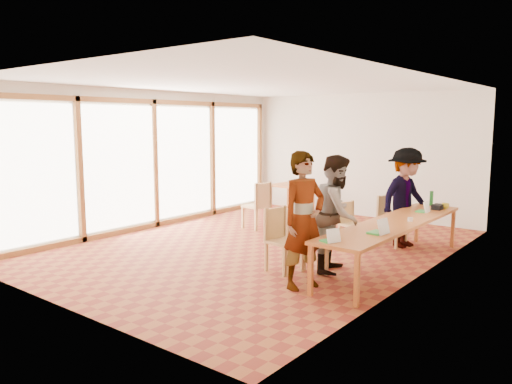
{
  "coord_description": "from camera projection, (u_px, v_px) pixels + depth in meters",
  "views": [
    {
      "loc": [
        5.57,
        -7.23,
        2.32
      ],
      "look_at": [
        0.23,
        -0.44,
        1.1
      ],
      "focal_mm": 35.0,
      "sensor_mm": 36.0,
      "label": 1
    }
  ],
  "objects": [
    {
      "name": "wall_front",
      "position": [
        60.0,
        190.0,
        6.04
      ],
      "size": [
        6.0,
        0.1,
        3.0
      ],
      "primitive_type": "cube",
      "color": "beige",
      "rests_on": "ground"
    },
    {
      "name": "laptop_mid",
      "position": [
        380.0,
        230.0,
        7.02
      ],
      "size": [
        0.26,
        0.29,
        0.23
      ],
      "rotation": [
        0.0,
        0.0,
        -0.1
      ],
      "color": "green",
      "rests_on": "communal_table"
    },
    {
      "name": "wall_back",
      "position": [
        360.0,
        155.0,
        12.26
      ],
      "size": [
        6.0,
        0.1,
        3.0
      ],
      "primitive_type": "cube",
      "color": "beige",
      "rests_on": "ground"
    },
    {
      "name": "pink_phone",
      "position": [
        381.0,
        234.0,
        6.99
      ],
      "size": [
        0.05,
        0.1,
        0.01
      ],
      "primitive_type": "cube",
      "color": "#D43470",
      "rests_on": "communal_table"
    },
    {
      "name": "chair_mid",
      "position": [
        280.0,
        232.0,
        7.8
      ],
      "size": [
        0.53,
        0.53,
        0.53
      ],
      "rotation": [
        0.0,
        0.0,
        -0.16
      ],
      "color": "tan",
      "rests_on": "ground"
    },
    {
      "name": "person_mid",
      "position": [
        337.0,
        214.0,
        7.71
      ],
      "size": [
        0.91,
        1.05,
        1.82
      ],
      "primitive_type": "imported",
      "rotation": [
        0.0,
        0.0,
        1.86
      ],
      "color": "gray",
      "rests_on": "ground"
    },
    {
      "name": "person_far",
      "position": [
        406.0,
        198.0,
        9.23
      ],
      "size": [
        1.0,
        1.34,
        1.85
      ],
      "primitive_type": "imported",
      "rotation": [
        0.0,
        0.0,
        1.28
      ],
      "color": "gray",
      "rests_on": "ground"
    },
    {
      "name": "laptop_near",
      "position": [
        331.0,
        238.0,
        6.54
      ],
      "size": [
        0.26,
        0.27,
        0.19
      ],
      "rotation": [
        0.0,
        0.0,
        -0.36
      ],
      "color": "green",
      "rests_on": "communal_table"
    },
    {
      "name": "person_near",
      "position": [
        304.0,
        220.0,
        6.92
      ],
      "size": [
        0.64,
        0.8,
        1.93
      ],
      "primitive_type": "imported",
      "rotation": [
        0.0,
        0.0,
        1.28
      ],
      "color": "gray",
      "rests_on": "ground"
    },
    {
      "name": "ground",
      "position": [
        261.0,
        246.0,
        9.36
      ],
      "size": [
        8.0,
        8.0,
        0.0
      ],
      "primitive_type": "plane",
      "color": "brown",
      "rests_on": "ground"
    },
    {
      "name": "laptop_far",
      "position": [
        424.0,
        209.0,
        8.72
      ],
      "size": [
        0.2,
        0.23,
        0.19
      ],
      "rotation": [
        0.0,
        0.0,
        0.02
      ],
      "color": "green",
      "rests_on": "communal_table"
    },
    {
      "name": "side_table",
      "position": [
        292.0,
        187.0,
        12.65
      ],
      "size": [
        0.9,
        0.9,
        0.75
      ],
      "rotation": [
        0.0,
        0.0,
        -0.05
      ],
      "color": "#CA6C2C",
      "rests_on": "ground"
    },
    {
      "name": "ceiling",
      "position": [
        261.0,
        82.0,
        8.94
      ],
      "size": [
        6.0,
        8.0,
        0.04
      ],
      "primitive_type": "cube",
      "color": "white",
      "rests_on": "wall_back"
    },
    {
      "name": "chair_empty",
      "position": [
        388.0,
        214.0,
        9.43
      ],
      "size": [
        0.48,
        0.48,
        0.5
      ],
      "rotation": [
        0.0,
        0.0,
        -0.1
      ],
      "color": "tan",
      "rests_on": "ground"
    },
    {
      "name": "chair_near",
      "position": [
        302.0,
        234.0,
        7.56
      ],
      "size": [
        0.5,
        0.5,
        0.55
      ],
      "rotation": [
        0.0,
        0.0,
        -0.04
      ],
      "color": "tan",
      "rests_on": "ground"
    },
    {
      "name": "green_bottle",
      "position": [
        431.0,
        198.0,
        9.38
      ],
      "size": [
        0.07,
        0.07,
        0.28
      ],
      "primitive_type": "cylinder",
      "color": "#20732B",
      "rests_on": "communal_table"
    },
    {
      "name": "window_wall",
      "position": [
        154.0,
        159.0,
        10.96
      ],
      "size": [
        0.1,
        8.0,
        3.0
      ],
      "primitive_type": "cube",
      "color": "white",
      "rests_on": "ground"
    },
    {
      "name": "yellow_mug",
      "position": [
        445.0,
        206.0,
        9.05
      ],
      "size": [
        0.17,
        0.17,
        0.1
      ],
      "primitive_type": "imported",
      "rotation": [
        0.0,
        0.0,
        0.34
      ],
      "color": "yellow",
      "rests_on": "communal_table"
    },
    {
      "name": "black_pouch",
      "position": [
        438.0,
        207.0,
        9.0
      ],
      "size": [
        0.16,
        0.26,
        0.09
      ],
      "primitive_type": "cube",
      "color": "black",
      "rests_on": "communal_table"
    },
    {
      "name": "chair_spare",
      "position": [
        260.0,
        200.0,
        10.8
      ],
      "size": [
        0.54,
        0.54,
        0.55
      ],
      "rotation": [
        0.0,
        0.0,
        3.0
      ],
      "color": "tan",
      "rests_on": "ground"
    },
    {
      "name": "wall_right",
      "position": [
        423.0,
        178.0,
        7.31
      ],
      "size": [
        0.1,
        8.0,
        3.0
      ],
      "primitive_type": "cube",
      "color": "beige",
      "rests_on": "ground"
    },
    {
      "name": "chair_far",
      "position": [
        349.0,
        218.0,
        9.47
      ],
      "size": [
        0.48,
        0.48,
        0.43
      ],
      "rotation": [
        0.0,
        0.0,
        -0.34
      ],
      "color": "tan",
      "rests_on": "ground"
    },
    {
      "name": "condiment_cup",
      "position": [
        410.0,
        219.0,
        7.92
      ],
      "size": [
        0.08,
        0.08,
        0.06
      ],
      "primitive_type": "cylinder",
      "color": "white",
      "rests_on": "communal_table"
    },
    {
      "name": "communal_table",
      "position": [
        394.0,
        225.0,
        7.91
      ],
      "size": [
        0.8,
        4.0,
        0.75
      ],
      "color": "#CA6C2C",
      "rests_on": "ground"
    },
    {
      "name": "clear_glass",
      "position": [
        336.0,
        233.0,
        6.87
      ],
      "size": [
        0.07,
        0.07,
        0.09
      ],
      "primitive_type": "cylinder",
      "color": "silver",
      "rests_on": "communal_table"
    }
  ]
}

